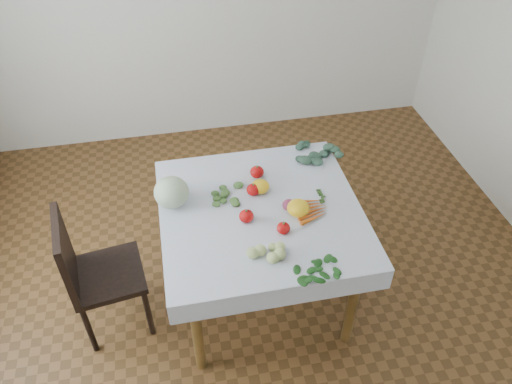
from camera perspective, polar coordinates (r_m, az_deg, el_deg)
The scene contains 18 objects.
ground at distance 3.37m, azimuth 0.46°, elevation -11.47°, with size 4.00×4.00×0.00m, color brown.
table at distance 2.88m, azimuth 0.53°, elevation -3.53°, with size 1.00×1.00×0.75m.
tablecloth at distance 2.81m, azimuth 0.54°, elevation -2.08°, with size 1.12×1.12×0.01m, color white.
chair at distance 2.98m, azimuth -18.38°, elevation -8.43°, with size 0.45×0.45×0.88m.
cabbage at distance 2.82m, azimuth -9.64°, elevation -0.02°, with size 0.20×0.20×0.18m, color beige.
tomato_a at distance 2.88m, azimuth -0.32°, elevation 0.26°, with size 0.08×0.08×0.07m, color #AC0B0B.
tomato_b at distance 3.00m, azimuth 0.11°, elevation 2.30°, with size 0.08×0.08×0.07m, color #AC0B0B.
tomato_c at distance 2.66m, azimuth 3.15°, elevation -4.14°, with size 0.07×0.07×0.06m, color #AC0B0B.
tomato_d at distance 2.72m, azimuth -1.11°, elevation -2.77°, with size 0.08×0.08×0.07m, color #AC0B0B.
heirloom_back at distance 2.90m, azimuth 0.51°, elevation 0.65°, with size 0.11×0.11×0.07m, color yellow.
heirloom_front at distance 2.76m, azimuth 4.86°, elevation -1.83°, with size 0.12×0.12×0.09m, color yellow.
onion_a at distance 2.79m, azimuth 3.79°, elevation -1.49°, with size 0.08×0.08×0.06m, color #601B38.
onion_b at distance 2.80m, azimuth 4.71°, elevation -1.48°, with size 0.08×0.08×0.07m, color #601B38.
tomatillo_cluster at distance 2.54m, azimuth 1.26°, elevation -7.02°, with size 0.16×0.13×0.05m.
carrot_bunch at distance 2.81m, azimuth 6.43°, elevation -1.97°, with size 0.18×0.20×0.03m.
kale_bunch at distance 3.20m, azimuth 6.93°, elevation 4.36°, with size 0.32×0.25×0.04m.
basil_bunch at distance 2.53m, azimuth 6.65°, elevation -8.40°, with size 0.24×0.19×0.01m.
dill_bunch at distance 2.88m, azimuth -3.05°, elevation -0.41°, with size 0.21×0.18×0.02m.
Camera 1 is at (-0.43, -2.00, 2.67)m, focal length 35.00 mm.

